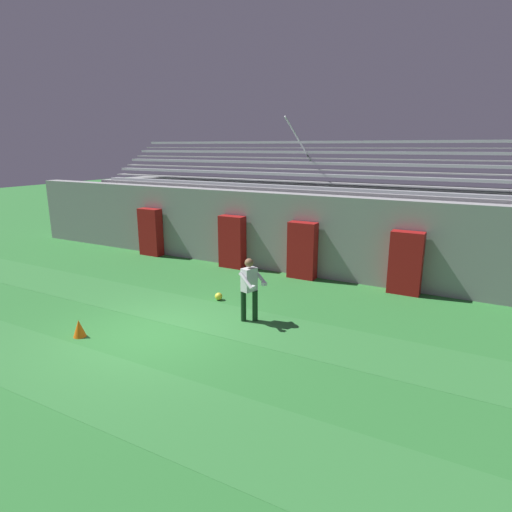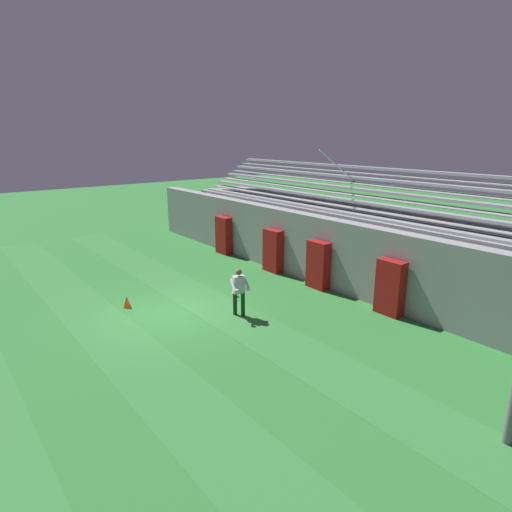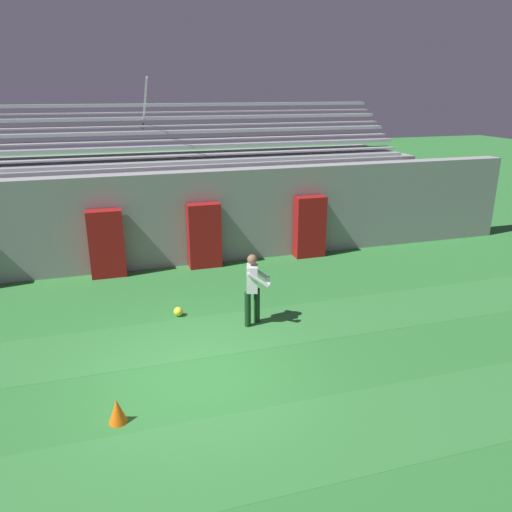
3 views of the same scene
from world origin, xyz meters
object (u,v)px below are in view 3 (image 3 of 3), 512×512
object	(u,v)px
padding_pillar_far_right	(310,227)
goalkeeper	(253,285)
padding_pillar_gate_left	(106,244)
soccer_ball	(178,312)
traffic_cone	(117,411)
padding_pillar_gate_right	(204,236)

from	to	relation	value
padding_pillar_far_right	goalkeeper	distance (m)	5.16
padding_pillar_gate_left	soccer_ball	size ratio (longest dim) A/B	8.77
goalkeeper	traffic_cone	distance (m)	4.20
padding_pillar_gate_right	goalkeeper	size ratio (longest dim) A/B	1.15
padding_pillar_far_right	traffic_cone	world-z (taller)	padding_pillar_far_right
goalkeeper	traffic_cone	xyz separation A→B (m)	(-3.09, -2.74, -0.74)
padding_pillar_far_right	soccer_ball	xyz separation A→B (m)	(-4.66, -3.21, -0.85)
padding_pillar_gate_left	padding_pillar_far_right	bearing A→B (deg)	0.00
padding_pillar_gate_right	goalkeeper	distance (m)	4.14
padding_pillar_gate_left	goalkeeper	xyz separation A→B (m)	(3.06, -4.13, -0.01)
soccer_ball	padding_pillar_gate_right	bearing A→B (deg)	68.01
padding_pillar_gate_right	padding_pillar_far_right	xyz separation A→B (m)	(3.37, 0.00, 0.00)
padding_pillar_far_right	traffic_cone	xyz separation A→B (m)	(-6.18, -6.88, -0.75)
padding_pillar_far_right	traffic_cone	distance (m)	9.28
padding_pillar_gate_left	padding_pillar_far_right	distance (m)	6.15
padding_pillar_gate_right	goalkeeper	world-z (taller)	padding_pillar_gate_right
padding_pillar_far_right	traffic_cone	bearing A→B (deg)	-131.97
soccer_ball	padding_pillar_gate_left	bearing A→B (deg)	114.91
padding_pillar_gate_left	soccer_ball	world-z (taller)	padding_pillar_gate_left
padding_pillar_gate_left	padding_pillar_gate_right	xyz separation A→B (m)	(2.79, 0.00, 0.00)
goalkeeper	soccer_ball	distance (m)	2.01
padding_pillar_gate_left	traffic_cone	world-z (taller)	padding_pillar_gate_left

